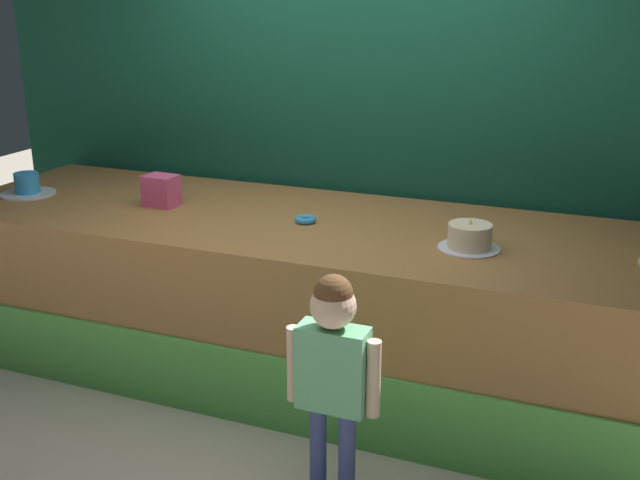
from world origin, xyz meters
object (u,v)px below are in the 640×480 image
child_figure (333,361)px  pink_box (161,191)px  donut (305,220)px  cake_left (27,186)px  cake_center (470,238)px

child_figure → pink_box: size_ratio=5.60×
child_figure → donut: child_figure is taller
pink_box → cake_left: size_ratio=0.57×
donut → cake_center: 0.91m
cake_left → donut: bearing=2.7°
pink_box → donut: (0.90, -0.00, -0.07)m
pink_box → donut: size_ratio=1.64×
child_figure → cake_center: cake_center is taller
child_figure → pink_box: bearing=144.6°
pink_box → cake_center: size_ratio=0.62×
child_figure → cake_left: size_ratio=3.19×
cake_center → pink_box: bearing=176.5°
child_figure → cake_left: bearing=158.2°
cake_center → child_figure: bearing=-110.9°
donut → cake_left: size_ratio=0.35×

